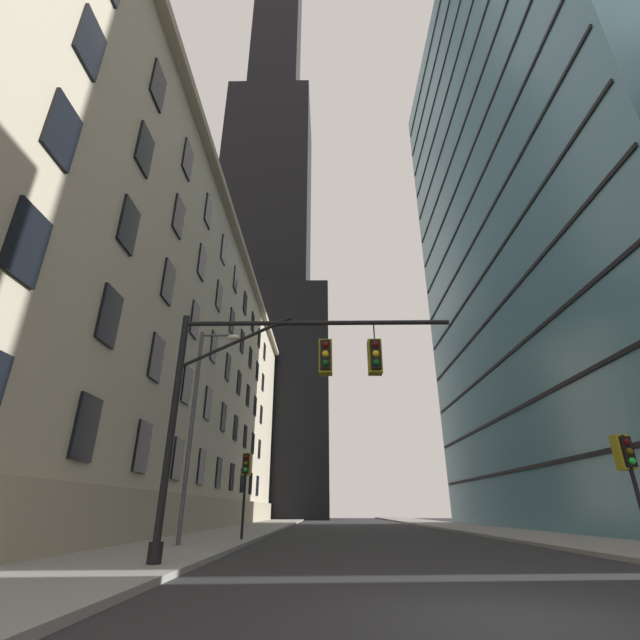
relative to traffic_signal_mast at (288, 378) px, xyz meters
The scene contains 8 objects.
ground_plane 8.06m from the traffic_signal_mast, 53.93° to the right, with size 102.00×160.00×0.10m, color #28282B.
station_building 27.33m from the traffic_signal_mast, 124.30° to the left, with size 15.72×65.60×25.28m.
dark_skyscraper 86.30m from the traffic_signal_mast, 100.04° to the left, with size 27.27×27.27×187.20m.
glass_office_midrise 40.50m from the traffic_signal_mast, 41.16° to the left, with size 18.96×38.68×59.21m.
traffic_signal_mast is the anchor object (origin of this frame).
traffic_light_near_right 10.66m from the traffic_signal_mast, ahead, with size 0.40×0.63×3.39m.
traffic_light_far_left 10.42m from the traffic_signal_mast, 105.86° to the left, with size 0.40×0.63×3.80m.
street_lamppost 7.62m from the traffic_signal_mast, 124.98° to the left, with size 1.82×0.32×8.72m.
Camera 1 is at (-2.62, -7.15, 1.39)m, focal length 24.51 mm.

